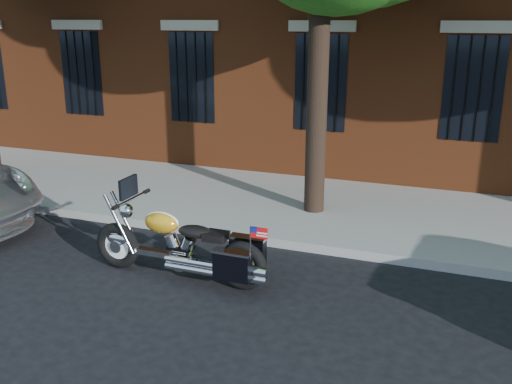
% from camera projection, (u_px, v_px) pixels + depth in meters
% --- Properties ---
extents(ground, '(120.00, 120.00, 0.00)m').
position_uv_depth(ground, '(225.00, 278.00, 8.03)').
color(ground, black).
rests_on(ground, ground).
extents(curb, '(40.00, 0.16, 0.15)m').
position_uv_depth(curb, '(259.00, 239.00, 9.24)').
color(curb, gray).
rests_on(curb, ground).
extents(sidewalk, '(40.00, 3.60, 0.15)m').
position_uv_depth(sidewalk, '(293.00, 205.00, 10.92)').
color(sidewalk, gray).
rests_on(sidewalk, ground).
extents(motorcycle, '(2.77, 0.80, 1.40)m').
position_uv_depth(motorcycle, '(186.00, 249.00, 7.84)').
color(motorcycle, black).
rests_on(motorcycle, ground).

